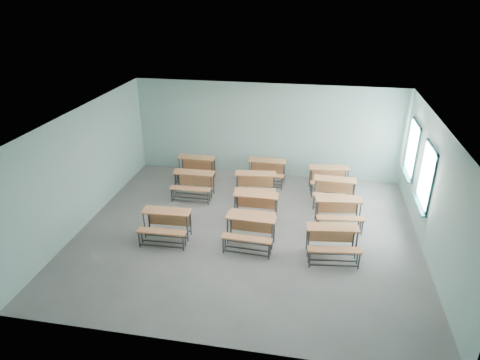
% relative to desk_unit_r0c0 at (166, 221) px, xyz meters
% --- Properties ---
extents(room, '(9.04, 8.04, 3.24)m').
position_rel_desk_unit_r0c0_xyz_m(room, '(2.10, 0.68, 1.07)').
color(room, gray).
rests_on(room, ground).
extents(desk_unit_r0c0, '(1.28, 0.89, 0.78)m').
position_rel_desk_unit_r0c0_xyz_m(desk_unit_r0c0, '(0.00, 0.00, 0.00)').
color(desk_unit_r0c0, '#C67847').
rests_on(desk_unit_r0c0, ground).
extents(desk_unit_r0c1, '(1.30, 0.91, 0.78)m').
position_rel_desk_unit_r0c0_xyz_m(desk_unit_r0c1, '(2.20, 0.08, 0.00)').
color(desk_unit_r0c1, '#C67847').
rests_on(desk_unit_r0c1, ground).
extents(desk_unit_r0c2, '(1.35, 0.99, 0.78)m').
position_rel_desk_unit_r0c0_xyz_m(desk_unit_r0c2, '(4.23, -0.04, 0.00)').
color(desk_unit_r0c2, '#C67847').
rests_on(desk_unit_r0c2, ground).
extents(desk_unit_r1c1, '(1.27, 0.86, 0.78)m').
position_rel_desk_unit_r0c0_xyz_m(desk_unit_r1c1, '(2.14, 1.36, 0.00)').
color(desk_unit_r1c1, '#C67847').
rests_on(desk_unit_r1c1, ground).
extents(desk_unit_r1c2, '(1.35, 0.99, 0.78)m').
position_rel_desk_unit_r0c0_xyz_m(desk_unit_r1c2, '(4.42, 1.49, 0.00)').
color(desk_unit_r1c2, '#C67847').
rests_on(desk_unit_r1c2, ground).
extents(desk_unit_r2c0, '(1.26, 0.85, 0.78)m').
position_rel_desk_unit_r0c0_xyz_m(desk_unit_r2c0, '(0.02, 2.51, 0.00)').
color(desk_unit_r2c0, '#C67847').
rests_on(desk_unit_r2c0, ground).
extents(desk_unit_r2c1, '(1.34, 0.97, 0.78)m').
position_rel_desk_unit_r0c0_xyz_m(desk_unit_r2c1, '(1.93, 2.77, 0.00)').
color(desk_unit_r2c1, '#C67847').
rests_on(desk_unit_r2c1, ground).
extents(desk_unit_r2c2, '(1.28, 0.88, 0.78)m').
position_rel_desk_unit_r0c0_xyz_m(desk_unit_r2c2, '(4.33, 2.79, 0.00)').
color(desk_unit_r2c2, '#C67847').
rests_on(desk_unit_r2c2, ground).
extents(desk_unit_r3c0, '(1.27, 0.87, 0.78)m').
position_rel_desk_unit_r0c0_xyz_m(desk_unit_r3c0, '(-0.25, 3.74, 0.00)').
color(desk_unit_r3c0, '#C67847').
rests_on(desk_unit_r3c0, ground).
extents(desk_unit_r3c1, '(1.28, 0.88, 0.78)m').
position_rel_desk_unit_r0c0_xyz_m(desk_unit_r3c1, '(2.13, 3.93, 0.00)').
color(desk_unit_r3c1, '#C67847').
rests_on(desk_unit_r3c1, ground).
extents(desk_unit_r3c2, '(1.35, 1.00, 0.78)m').
position_rel_desk_unit_r0c0_xyz_m(desk_unit_r3c2, '(4.18, 3.67, 0.00)').
color(desk_unit_r3c2, '#C67847').
rests_on(desk_unit_r3c2, ground).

